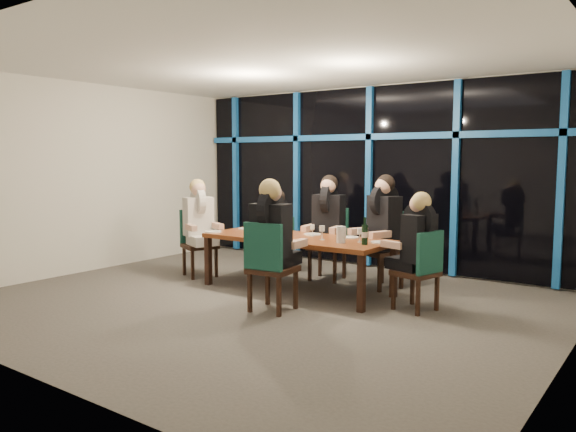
{
  "coord_description": "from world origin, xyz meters",
  "views": [
    {
      "loc": [
        4.33,
        -5.41,
        1.83
      ],
      "look_at": [
        0.0,
        0.6,
        1.05
      ],
      "focal_mm": 35.0,
      "sensor_mm": 36.0,
      "label": 1
    }
  ],
  "objects": [
    {
      "name": "dining_table",
      "position": [
        0.0,
        0.8,
        0.68
      ],
      "size": [
        2.6,
        1.0,
        0.75
      ],
      "color": "brown",
      "rests_on": "ground"
    },
    {
      "name": "wine_glass_e",
      "position": [
        0.94,
        0.86,
        0.88
      ],
      "size": [
        0.07,
        0.07,
        0.18
      ],
      "color": "silver",
      "rests_on": "dining_table"
    },
    {
      "name": "chair_near_mid",
      "position": [
        0.36,
        -0.28,
        0.6
      ],
      "size": [
        0.55,
        0.55,
        1.08
      ],
      "rotation": [
        0.0,
        0.0,
        3.25
      ],
      "color": "black",
      "rests_on": "ground"
    },
    {
      "name": "chair_far_mid",
      "position": [
        -0.04,
        1.73,
        0.6
      ],
      "size": [
        0.57,
        0.57,
        1.07
      ],
      "rotation": [
        0.0,
        0.0,
        0.17
      ],
      "color": "black",
      "rests_on": "ground"
    },
    {
      "name": "room",
      "position": [
        0.0,
        0.0,
        2.02
      ],
      "size": [
        7.04,
        7.0,
        3.02
      ],
      "color": "#5D5752",
      "rests_on": "ground"
    },
    {
      "name": "plate_far_mid",
      "position": [
        0.08,
        1.08,
        0.76
      ],
      "size": [
        0.24,
        0.24,
        0.01
      ],
      "primitive_type": "cylinder",
      "color": "white",
      "rests_on": "dining_table"
    },
    {
      "name": "diner_far_mid",
      "position": [
        -0.02,
        1.64,
        1.02
      ],
      "size": [
        0.58,
        0.71,
        1.04
      ],
      "rotation": [
        0.0,
        0.0,
        0.17
      ],
      "color": "black",
      "rests_on": "ground"
    },
    {
      "name": "plate_far_left",
      "position": [
        -1.08,
        1.02,
        0.76
      ],
      "size": [
        0.24,
        0.24,
        0.01
      ],
      "primitive_type": "cylinder",
      "color": "white",
      "rests_on": "dining_table"
    },
    {
      "name": "tea_light",
      "position": [
        -0.07,
        0.52,
        0.77
      ],
      "size": [
        0.05,
        0.05,
        0.03
      ],
      "primitive_type": "cylinder",
      "color": "#FFA44C",
      "rests_on": "dining_table"
    },
    {
      "name": "wine_glass_c",
      "position": [
        0.44,
        0.75,
        0.89
      ],
      "size": [
        0.07,
        0.07,
        0.19
      ],
      "color": "silver",
      "rests_on": "dining_table"
    },
    {
      "name": "wine_bottle",
      "position": [
        1.09,
        0.72,
        0.88
      ],
      "size": [
        0.08,
        0.08,
        0.34
      ],
      "rotation": [
        0.0,
        0.0,
        -0.42
      ],
      "color": "black",
      "rests_on": "dining_table"
    },
    {
      "name": "diner_far_left",
      "position": [
        -0.93,
        1.56,
        0.86
      ],
      "size": [
        0.52,
        0.61,
        0.87
      ],
      "rotation": [
        0.0,
        0.0,
        -0.27
      ],
      "color": "black",
      "rests_on": "ground"
    },
    {
      "name": "chair_far_right",
      "position": [
        0.89,
        1.73,
        0.6
      ],
      "size": [
        0.65,
        0.65,
        1.08
      ],
      "rotation": [
        0.0,
        0.0,
        -0.38
      ],
      "color": "black",
      "rests_on": "ground"
    },
    {
      "name": "diner_near_mid",
      "position": [
        0.35,
        -0.19,
        1.03
      ],
      "size": [
        0.56,
        0.7,
        1.05
      ],
      "rotation": [
        0.0,
        0.0,
        3.25
      ],
      "color": "black",
      "rests_on": "ground"
    },
    {
      "name": "water_pitcher",
      "position": [
        0.77,
        0.67,
        0.86
      ],
      "size": [
        0.13,
        0.12,
        0.21
      ],
      "rotation": [
        0.0,
        0.0,
        -0.12
      ],
      "color": "silver",
      "rests_on": "dining_table"
    },
    {
      "name": "chair_end_right",
      "position": [
        1.8,
        0.8,
        0.54
      ],
      "size": [
        0.55,
        0.55,
        0.97
      ],
      "rotation": [
        0.0,
        0.0,
        4.46
      ],
      "color": "black",
      "rests_on": "ground"
    },
    {
      "name": "wine_glass_b",
      "position": [
        0.14,
        0.97,
        0.86
      ],
      "size": [
        0.06,
        0.06,
        0.16
      ],
      "color": "silver",
      "rests_on": "dining_table"
    },
    {
      "name": "window_wall",
      "position": [
        0.01,
        2.93,
        1.55
      ],
      "size": [
        6.86,
        0.43,
        2.94
      ],
      "color": "black",
      "rests_on": "ground"
    },
    {
      "name": "plate_end_right",
      "position": [
        1.18,
        0.96,
        0.76
      ],
      "size": [
        0.24,
        0.24,
        0.01
      ],
      "primitive_type": "cylinder",
      "color": "white",
      "rests_on": "dining_table"
    },
    {
      "name": "plate_far_right",
      "position": [
        0.65,
        1.12,
        0.76
      ],
      "size": [
        0.24,
        0.24,
        0.01
      ],
      "primitive_type": "cylinder",
      "color": "white",
      "rests_on": "dining_table"
    },
    {
      "name": "diner_end_right",
      "position": [
        1.72,
        0.82,
        0.93
      ],
      "size": [
        0.65,
        0.56,
        0.95
      ],
      "rotation": [
        0.0,
        0.0,
        4.46
      ],
      "color": "black",
      "rests_on": "ground"
    },
    {
      "name": "plate_end_left",
      "position": [
        -1.24,
        0.47,
        0.76
      ],
      "size": [
        0.24,
        0.24,
        0.01
      ],
      "primitive_type": "cylinder",
      "color": "white",
      "rests_on": "dining_table"
    },
    {
      "name": "diner_far_right",
      "position": [
        0.86,
        1.65,
        1.03
      ],
      "size": [
        0.67,
        0.74,
        1.06
      ],
      "rotation": [
        0.0,
        0.0,
        -0.38
      ],
      "color": "black",
      "rests_on": "ground"
    },
    {
      "name": "chair_far_left",
      "position": [
        -0.91,
        1.64,
        0.5
      ],
      "size": [
        0.51,
        0.51,
        0.9
      ],
      "rotation": [
        0.0,
        0.0,
        -0.27
      ],
      "color": "black",
      "rests_on": "ground"
    },
    {
      "name": "diner_end_left",
      "position": [
        -1.75,
        0.71,
        0.97
      ],
      "size": [
        0.7,
        0.65,
        0.99
      ],
      "rotation": [
        0.0,
        0.0,
        1.14
      ],
      "color": "silver",
      "rests_on": "ground"
    },
    {
      "name": "chair_end_left",
      "position": [
        -1.83,
        0.74,
        0.57
      ],
      "size": [
        0.63,
        0.63,
        1.02
      ],
      "rotation": [
        0.0,
        0.0,
        1.14
      ],
      "color": "black",
      "rests_on": "ground"
    },
    {
      "name": "wine_glass_d",
      "position": [
        -0.79,
        0.85,
        0.86
      ],
      "size": [
        0.06,
        0.06,
        0.16
      ],
      "color": "silver",
      "rests_on": "dining_table"
    },
    {
      "name": "plate_near_mid",
      "position": [
        0.29,
        0.37,
        0.76
      ],
      "size": [
        0.24,
        0.24,
        0.01
      ],
      "primitive_type": "cylinder",
      "color": "white",
      "rests_on": "dining_table"
    },
    {
      "name": "wine_glass_a",
      "position": [
        -0.28,
        0.8,
        0.89
      ],
      "size": [
        0.07,
        0.07,
        0.19
      ],
      "color": "white",
      "rests_on": "dining_table"
    }
  ]
}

